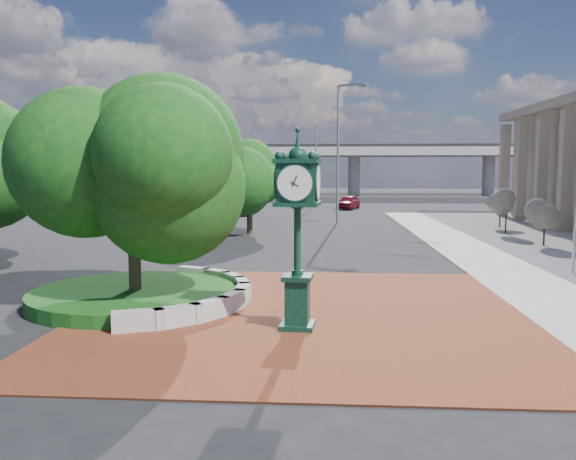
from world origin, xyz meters
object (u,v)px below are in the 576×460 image
at_px(parked_car, 348,202).
at_px(street_lamp_far, 318,159).
at_px(post_clock, 297,222).
at_px(street_lamp_near, 341,143).

height_order(parked_car, street_lamp_far, street_lamp_far).
distance_m(parked_car, street_lamp_far, 6.10).
distance_m(post_clock, street_lamp_far, 45.46).
bearing_deg(parked_car, street_lamp_near, -76.32).
height_order(post_clock, street_lamp_far, street_lamp_far).
bearing_deg(street_lamp_far, parked_car, -44.81).
bearing_deg(post_clock, street_lamp_far, 90.12).
xyz_separation_m(post_clock, street_lamp_near, (1.80, 27.80, 3.20)).
xyz_separation_m(parked_car, street_lamp_near, (-1.19, -14.53, 5.17)).
height_order(post_clock, parked_car, post_clock).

